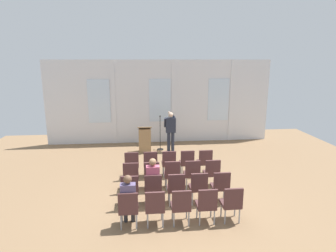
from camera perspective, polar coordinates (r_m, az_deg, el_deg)
ground_plane at (r=8.21m, az=1.53°, el=-15.32°), size 16.19×16.19×0.00m
rear_partition at (r=13.56m, az=-1.54°, el=4.91°), size 10.65×0.14×3.94m
speaker at (r=12.26m, az=0.53°, el=-0.55°), size 0.50×0.69×1.74m
mic_stand at (r=12.63m, az=-1.58°, el=-3.33°), size 0.28×0.28×1.55m
lectern at (r=12.33m, az=-4.69°, el=-2.72°), size 0.60×0.48×1.16m
chair_r0_c0 at (r=9.68m, az=-7.29°, el=-7.40°), size 0.46×0.44×0.94m
chair_r0_c1 at (r=9.68m, az=-3.56°, el=-7.32°), size 0.46×0.44×0.94m
chair_r0_c2 at (r=9.72m, az=0.17°, el=-7.21°), size 0.46×0.44×0.94m
chair_r0_c3 at (r=9.80m, az=3.84°, el=-7.07°), size 0.46×0.44×0.94m
chair_r0_c4 at (r=9.91m, az=7.44°, el=-6.91°), size 0.46×0.44×0.94m
chair_r1_c0 at (r=8.77m, az=-7.47°, el=-9.64°), size 0.46×0.44×0.94m
chair_r1_c1 at (r=8.77m, az=-3.32°, el=-9.56°), size 0.46×0.44×0.94m
chair_r1_c2 at (r=8.81m, az=0.81°, el=-9.42°), size 0.46×0.44×0.94m
chair_r1_c3 at (r=8.90m, az=4.87°, el=-9.24°), size 0.46×0.44×0.94m
chair_r1_c4 at (r=9.02m, az=8.84°, el=-9.01°), size 0.46×0.44×0.94m
chair_r2_c0 at (r=7.87m, az=-7.69°, el=-12.40°), size 0.46×0.44×0.94m
chair_r2_c1 at (r=7.87m, az=-3.03°, el=-12.30°), size 0.46×0.44×0.94m
audience_r2_c1 at (r=7.85m, az=-3.07°, el=-10.63°), size 0.36×0.39×1.36m
chair_r2_c2 at (r=7.92m, az=1.61°, el=-12.12°), size 0.46×0.44×0.94m
chair_r2_c3 at (r=8.01m, az=6.15°, el=-11.88°), size 0.46×0.44×0.94m
chair_r2_c4 at (r=8.16m, az=10.55°, el=-11.57°), size 0.46×0.44×0.94m
chair_r3_c0 at (r=7.00m, az=-7.97°, el=-15.85°), size 0.46×0.44×0.94m
audience_r3_c0 at (r=6.98m, az=-8.00°, el=-14.11°), size 0.36×0.39×1.32m
chair_r3_c1 at (r=7.00m, az=-2.65°, el=-15.74°), size 0.46×0.44×0.94m
chair_r3_c2 at (r=7.05m, az=2.63°, el=-15.50°), size 0.46×0.44×0.94m
chair_r3_c3 at (r=7.16m, az=7.78°, el=-15.15°), size 0.46×0.44×0.94m
chair_r3_c4 at (r=7.32m, az=12.72°, el=-14.70°), size 0.46×0.44×0.94m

